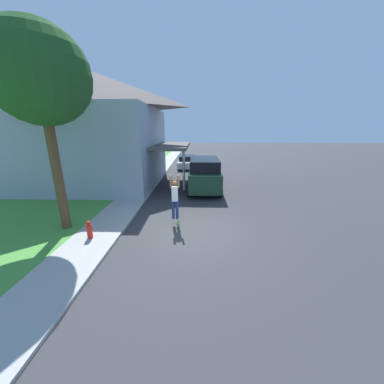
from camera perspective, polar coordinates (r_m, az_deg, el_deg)
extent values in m
plane|color=#333335|center=(9.01, -0.87, -10.51)|extent=(120.00, 120.00, 0.00)
cube|color=#478E38|center=(16.81, -28.34, 0.52)|extent=(10.00, 80.00, 0.08)
cube|color=#9E9E99|center=(15.11, -13.70, 0.50)|extent=(1.80, 80.00, 0.10)
cube|color=#99A3B2|center=(18.11, -25.30, 10.92)|extent=(9.84, 8.92, 5.48)
pyramid|color=#5B514C|center=(18.28, -26.97, 23.49)|extent=(10.64, 9.72, 2.55)
cube|color=#5B514C|center=(16.36, -5.68, 12.16)|extent=(2.60, 6.24, 0.20)
cylinder|color=silver|center=(14.24, -2.19, 5.70)|extent=(0.16, 0.16, 2.70)
cylinder|color=brown|center=(9.97, -32.35, 4.83)|extent=(0.36, 0.36, 4.86)
sphere|color=#1E4C1E|center=(10.01, -35.56, 24.05)|extent=(3.44, 3.44, 3.44)
cube|color=#193823|center=(14.56, 3.28, 3.83)|extent=(2.02, 4.51, 1.17)
cube|color=black|center=(14.50, 3.33, 7.53)|extent=(1.86, 3.51, 0.70)
cylinder|color=black|center=(16.04, -0.37, 3.09)|extent=(0.24, 0.75, 0.75)
cylinder|color=black|center=(16.10, 6.56, 3.03)|extent=(0.24, 0.75, 0.75)
cylinder|color=black|center=(13.34, -0.75, 0.31)|extent=(0.24, 0.75, 0.75)
cylinder|color=black|center=(13.41, 7.56, 0.25)|extent=(0.24, 0.75, 0.75)
cube|color=silver|center=(23.67, -1.27, 7.77)|extent=(1.83, 4.56, 0.63)
cube|color=black|center=(23.48, -1.30, 9.10)|extent=(1.61, 2.37, 0.51)
cylinder|color=black|center=(25.10, -3.16, 7.81)|extent=(0.20, 0.64, 0.64)
cylinder|color=black|center=(25.02, 0.92, 7.81)|extent=(0.20, 0.64, 0.64)
cylinder|color=black|center=(22.41, -3.71, 6.76)|extent=(0.20, 0.64, 0.64)
cylinder|color=black|center=(22.32, 0.85, 6.75)|extent=(0.20, 0.64, 0.64)
cylinder|color=navy|center=(9.36, -5.03, -4.74)|extent=(0.13, 0.13, 0.82)
cylinder|color=navy|center=(9.34, -3.99, -4.76)|extent=(0.13, 0.13, 0.82)
cube|color=silver|center=(9.11, -4.61, -0.51)|extent=(0.25, 0.20, 0.63)
sphere|color=brown|center=(8.99, -4.68, 2.33)|extent=(0.23, 0.23, 0.23)
cylinder|color=brown|center=(8.99, -5.71, 2.80)|extent=(0.09, 0.09, 0.56)
cylinder|color=brown|center=(8.95, -3.67, 2.80)|extent=(0.09, 0.09, 0.56)
cube|color=#337F3D|center=(9.52, -3.73, -8.31)|extent=(0.18, 0.76, 0.24)
cylinder|color=silver|center=(9.69, -4.01, -7.10)|extent=(0.03, 0.06, 0.06)
cylinder|color=silver|center=(9.77, -4.31, -8.09)|extent=(0.03, 0.06, 0.06)
cylinder|color=silver|center=(9.26, -3.88, -8.38)|extent=(0.03, 0.06, 0.06)
cylinder|color=silver|center=(9.34, -4.19, -9.40)|extent=(0.03, 0.06, 0.06)
cylinder|color=red|center=(9.09, -25.64, -9.48)|extent=(0.20, 0.20, 0.52)
sphere|color=red|center=(8.96, -25.91, -7.51)|extent=(0.18, 0.18, 0.18)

